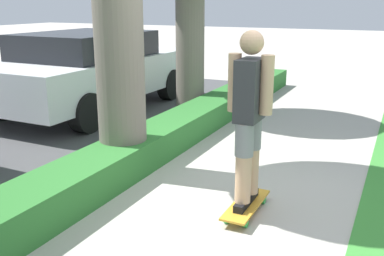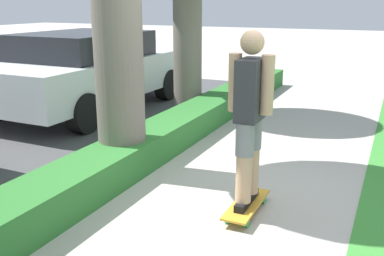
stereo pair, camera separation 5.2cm
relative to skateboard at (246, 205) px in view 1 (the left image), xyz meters
name	(u,v)px [view 1 (the left image)]	position (x,y,z in m)	size (l,w,h in m)	color
ground_plane	(250,203)	(0.22, 0.04, -0.08)	(60.00, 60.00, 0.00)	#ADA89E
hedge_row	(116,162)	(0.22, 1.64, 0.11)	(13.34, 0.60, 0.38)	#2D702D
skateboard	(246,205)	(0.00, 0.00, 0.00)	(0.80, 0.24, 0.10)	gold
skater_person	(249,116)	(0.00, 0.00, 0.88)	(0.49, 0.42, 1.62)	black
parked_car_middle	(90,69)	(2.88, 4.02, 0.68)	(4.36, 2.05, 1.42)	silver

